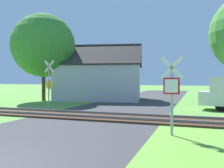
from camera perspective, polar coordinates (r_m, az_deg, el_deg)
road_asphalt at (r=8.31m, az=-20.62°, el=-13.41°), size 7.11×80.00×0.01m
rail_track at (r=13.67m, az=-3.37°, el=-7.38°), size 60.00×2.60×0.22m
stop_sign_near at (r=9.41m, az=13.49°, el=-1.31°), size 0.87×0.21×2.94m
crossing_sign_far at (r=17.81m, az=-14.22°, el=0.47°), size 0.87×0.19×3.39m
house at (r=25.29m, az=-2.78°, el=0.75°), size 9.51×8.00×5.60m
tree_left at (r=25.16m, az=-15.41°, el=8.46°), size 6.09×6.09×8.36m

